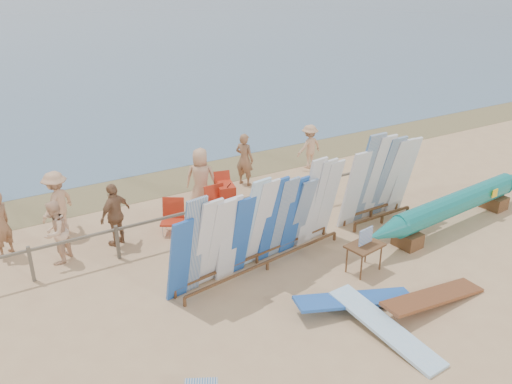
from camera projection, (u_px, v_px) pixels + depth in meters
ground at (250, 295)px, 11.94m from camera, size 160.00×160.00×0.00m
wet_sand_strip at (140, 185)px, 17.63m from camera, size 40.00×2.60×0.01m
fence at (192, 217)px, 14.06m from camera, size 12.08×0.08×0.90m
main_surfboard_rack at (262, 225)px, 12.59m from camera, size 4.96×1.33×2.46m
side_surfboard_rack at (380, 180)px, 14.80m from camera, size 2.40×0.82×2.73m
outrigger_canoe at (456, 205)px, 14.73m from camera, size 7.11×1.29×1.01m
vendor_table at (364, 257)px, 12.71m from camera, size 0.94×0.73×1.13m
flat_board_d at (355, 307)px, 11.54m from camera, size 2.75×1.15×0.38m
flat_board_c at (432, 304)px, 11.63m from camera, size 2.70×0.64×0.40m
flat_board_b at (384, 334)px, 10.73m from camera, size 0.76×2.73×0.33m
beach_chair_left at (173, 223)px, 14.53m from camera, size 0.81×0.82×0.92m
beach_chair_right at (219, 210)px, 15.27m from camera, size 0.62×0.65×0.96m
stroller at (225, 197)px, 15.69m from camera, size 0.73×0.92×1.12m
beachgoer_4 at (115, 214)px, 13.72m from camera, size 1.07×0.86×1.69m
beachgoer_2 at (55, 232)px, 12.94m from camera, size 0.79×0.83×1.60m
beachgoer_1 at (0, 224)px, 13.21m from camera, size 0.70×0.65×1.70m
beachgoer_3 at (57, 203)px, 14.26m from camera, size 1.17×1.10×1.76m
beachgoer_6 at (201, 179)px, 15.71m from camera, size 0.99×0.84×1.83m
beachgoer_9 at (309, 146)px, 18.78m from camera, size 1.04×0.53×1.55m
beachgoer_7 at (244, 159)px, 17.35m from camera, size 0.62×0.72×1.72m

